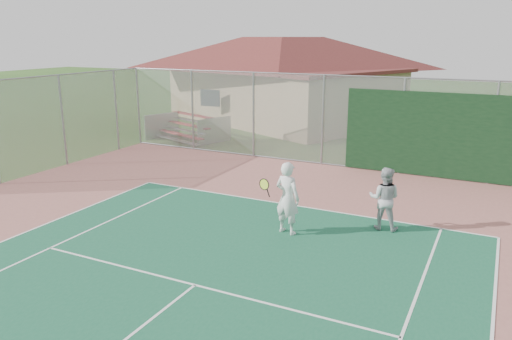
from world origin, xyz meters
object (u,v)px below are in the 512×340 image
Objects in this scene: player_grey_back at (384,199)px; player_white_front at (287,198)px; clubhouse at (282,71)px; bleachers at (187,127)px.

player_white_front is at bearing 28.25° from player_grey_back.
player_grey_back is (9.47, -15.07, -2.10)m from clubhouse.
player_white_front is (8.99, -8.77, 0.31)m from bleachers.
player_grey_back is at bearing -135.08° from player_white_front.
clubhouse is at bearing 98.07° from bleachers.
clubhouse is at bearing -54.01° from player_white_front.
player_white_front is at bearing -24.05° from bleachers.
player_grey_back is at bearing -13.29° from bleachers.
player_grey_back is at bearing -34.41° from clubhouse.
bleachers is at bearing -32.31° from player_white_front.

